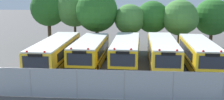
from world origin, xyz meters
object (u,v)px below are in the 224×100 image
(school_bus_1, at_px, (90,52))
(school_bus_2, at_px, (126,52))
(school_bus_3, at_px, (162,52))
(traffic_cone, at_px, (38,88))
(tree_6, at_px, (213,17))
(tree_3, at_px, (131,19))
(school_bus_0, at_px, (56,52))
(tree_1, at_px, (74,7))
(tree_2, at_px, (97,11))
(tree_5, at_px, (181,18))
(school_bus_4, at_px, (199,54))
(tree_4, at_px, (152,18))
(tree_0, at_px, (50,9))

(school_bus_1, height_order, school_bus_2, school_bus_2)
(school_bus_3, bearing_deg, traffic_cone, 39.43)
(tree_6, height_order, traffic_cone, tree_6)
(traffic_cone, bearing_deg, school_bus_2, 51.99)
(tree_3, height_order, traffic_cone, tree_3)
(school_bus_0, distance_m, school_bus_3, 10.10)
(traffic_cone, bearing_deg, tree_1, 93.87)
(school_bus_2, distance_m, tree_2, 9.13)
(school_bus_3, xyz_separation_m, tree_1, (-10.54, 10.28, 3.54))
(tree_5, distance_m, traffic_cone, 20.20)
(school_bus_4, xyz_separation_m, tree_1, (-13.84, 10.39, 3.57))
(school_bus_1, bearing_deg, tree_2, -86.19)
(tree_3, bearing_deg, school_bus_3, -68.83)
(school_bus_2, height_order, school_bus_4, school_bus_2)
(tree_3, bearing_deg, school_bus_0, -130.47)
(tree_3, relative_size, tree_4, 0.94)
(school_bus_3, xyz_separation_m, tree_0, (-13.64, 10.01, 3.36))
(tree_1, xyz_separation_m, tree_2, (3.43, -2.50, -0.22))
(school_bus_3, distance_m, tree_5, 9.02)
(tree_2, relative_size, tree_4, 1.22)
(school_bus_4, distance_m, tree_1, 17.68)
(school_bus_3, xyz_separation_m, tree_6, (7.15, 10.31, 2.43))
(school_bus_3, xyz_separation_m, tree_5, (2.93, 8.18, 2.43))
(tree_2, bearing_deg, tree_4, 9.96)
(tree_1, xyz_separation_m, tree_4, (10.01, -1.34, -1.13))
(school_bus_3, bearing_deg, school_bus_0, 1.77)
(school_bus_3, relative_size, tree_2, 1.40)
(tree_6, bearing_deg, tree_3, -167.42)
(tree_3, distance_m, tree_4, 2.73)
(tree_6, distance_m, traffic_cone, 24.51)
(tree_5, bearing_deg, tree_4, 167.73)
(school_bus_2, bearing_deg, school_bus_3, 179.34)
(school_bus_0, relative_size, tree_5, 1.84)
(traffic_cone, bearing_deg, school_bus_1, 71.25)
(tree_0, bearing_deg, school_bus_4, -30.88)
(tree_4, relative_size, traffic_cone, 8.94)
(school_bus_0, bearing_deg, school_bus_2, -177.47)
(tree_0, xyz_separation_m, traffic_cone, (4.30, -17.48, -4.47))
(school_bus_2, distance_m, traffic_cone, 9.71)
(school_bus_0, bearing_deg, tree_6, -148.75)
(tree_0, xyz_separation_m, tree_2, (6.52, -2.23, -0.04))
(school_bus_1, relative_size, tree_4, 1.57)
(school_bus_3, height_order, school_bus_4, school_bus_3)
(school_bus_4, bearing_deg, tree_2, -36.15)
(school_bus_1, relative_size, school_bus_2, 0.95)
(tree_0, bearing_deg, school_bus_1, -55.79)
(school_bus_1, height_order, school_bus_3, school_bus_3)
(tree_3, xyz_separation_m, tree_6, (10.26, 2.29, 0.08))
(school_bus_3, height_order, tree_6, tree_6)
(tree_3, distance_m, tree_5, 6.04)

